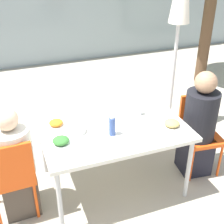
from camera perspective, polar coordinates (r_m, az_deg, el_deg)
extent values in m
plane|color=#B2A893|center=(3.50, 0.00, -12.79)|extent=(24.00, 24.00, 0.00)
cube|color=silver|center=(3.07, 0.00, -2.77)|extent=(1.41, 1.00, 0.04)
cylinder|color=#B7B7B7|center=(2.84, -9.52, -15.99)|extent=(0.04, 0.04, 0.70)
cylinder|color=#B7B7B7|center=(3.22, 13.81, -10.10)|extent=(0.04, 0.04, 0.70)
cylinder|color=#B7B7B7|center=(3.52, -12.50, -6.15)|extent=(0.04, 0.04, 0.70)
cylinder|color=#B7B7B7|center=(3.83, 6.77, -2.39)|extent=(0.04, 0.04, 0.70)
cube|color=#E54C14|center=(3.07, -17.92, -10.95)|extent=(0.42, 0.42, 0.04)
cube|color=#E54C14|center=(2.79, -18.20, -9.61)|extent=(0.40, 0.05, 0.42)
cylinder|color=#E54C14|center=(3.35, -14.75, -11.59)|extent=(0.03, 0.03, 0.41)
cylinder|color=#E54C14|center=(3.10, -13.68, -15.48)|extent=(0.03, 0.03, 0.41)
cube|color=#473D33|center=(3.21, -16.44, -13.63)|extent=(0.33, 0.33, 0.45)
cylinder|color=beige|center=(2.92, -17.70, -6.94)|extent=(0.35, 0.35, 0.47)
sphere|color=beige|center=(2.75, -18.73, -1.32)|extent=(0.20, 0.20, 0.20)
cube|color=#E54C14|center=(3.57, 15.99, -4.46)|extent=(0.44, 0.44, 0.04)
cube|color=#E54C14|center=(3.58, 15.13, 0.15)|extent=(0.40, 0.08, 0.42)
cylinder|color=#E54C14|center=(3.66, 19.11, -8.42)|extent=(0.03, 0.03, 0.41)
cylinder|color=#E54C14|center=(3.51, 14.33, -9.46)|extent=(0.03, 0.03, 0.41)
cylinder|color=#E54C14|center=(3.89, 16.57, -5.54)|extent=(0.03, 0.03, 0.41)
cylinder|color=#E54C14|center=(3.74, 12.01, -6.37)|extent=(0.03, 0.03, 0.41)
cube|color=black|center=(3.66, 14.86, -7.29)|extent=(0.34, 0.34, 0.45)
cylinder|color=black|center=(3.40, 15.90, -0.59)|extent=(0.35, 0.35, 0.53)
sphere|color=#9E7556|center=(3.24, 16.79, 5.22)|extent=(0.23, 0.23, 0.23)
cylinder|color=#333333|center=(4.52, 10.23, -2.17)|extent=(0.36, 0.36, 0.05)
cylinder|color=#BCBCBC|center=(4.04, 11.73, 12.46)|extent=(0.04, 0.04, 2.44)
cylinder|color=white|center=(3.08, 10.83, -2.61)|extent=(0.27, 0.27, 0.01)
ellipsoid|color=tan|center=(3.07, 10.90, -2.02)|extent=(0.15, 0.15, 0.06)
cylinder|color=white|center=(2.82, -9.27, -5.77)|extent=(0.27, 0.27, 0.01)
ellipsoid|color=#33702D|center=(2.80, -9.33, -5.16)|extent=(0.15, 0.15, 0.06)
cylinder|color=white|center=(3.09, -10.14, -2.48)|extent=(0.24, 0.24, 0.01)
ellipsoid|color=orange|center=(3.07, -10.20, -1.94)|extent=(0.13, 0.13, 0.05)
cylinder|color=#334C8E|center=(2.87, 0.05, -2.64)|extent=(0.06, 0.06, 0.18)
cylinder|color=white|center=(2.82, 0.05, -0.94)|extent=(0.04, 0.04, 0.02)
cylinder|color=silver|center=(3.23, 4.80, 0.37)|extent=(0.08, 0.08, 0.10)
cylinder|color=white|center=(2.96, -6.36, -3.22)|extent=(0.16, 0.16, 0.05)
cylinder|color=brown|center=(5.82, 16.99, 14.68)|extent=(0.20, 0.20, 2.01)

